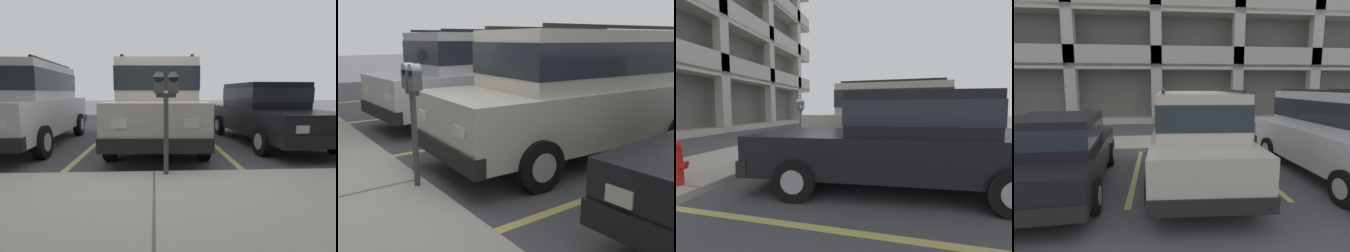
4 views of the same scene
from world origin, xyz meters
The scene contains 7 objects.
ground_plane centered at (0.00, 0.00, -0.05)m, with size 80.00×80.00×0.10m.
sidewalk centered at (0.00, 1.30, 0.06)m, with size 40.00×2.20×0.12m.
parking_stall_lines centered at (1.49, -1.40, 0.00)m, with size 12.01×4.80×0.01m.
silver_suv centered at (-0.11, -2.43, 1.09)m, with size 2.14×4.85×2.03m.
red_sedan centered at (-2.93, -2.68, 0.82)m, with size 2.07×4.60×1.54m.
dark_hatchback centered at (3.15, -2.57, 1.09)m, with size 2.15×4.85×2.03m.
parking_meter_near centered at (-0.17, 0.35, 1.21)m, with size 0.35×0.12×1.46m.
Camera 1 is at (-0.01, 4.04, 1.30)m, focal length 28.00 mm.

